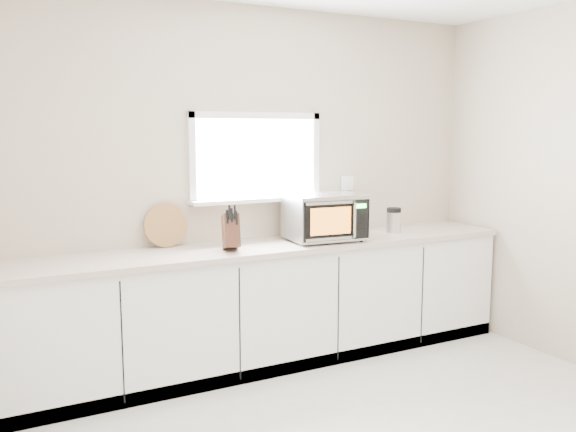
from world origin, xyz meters
TOP-DOWN VIEW (x-y plane):
  - back_wall at (0.00, 2.00)m, footprint 4.00×0.17m
  - cabinets at (0.00, 1.70)m, footprint 3.92×0.60m
  - countertop at (0.00, 1.69)m, footprint 3.92×0.64m
  - microwave at (0.41, 1.63)m, footprint 0.59×0.50m
  - knife_block at (-0.37, 1.60)m, footprint 0.16×0.25m
  - cutting_board at (-0.74, 1.94)m, footprint 0.32×0.08m
  - coffee_grinder at (1.10, 1.67)m, footprint 0.13×0.13m

SIDE VIEW (x-z plane):
  - cabinets at x=0.00m, z-range 0.00..0.88m
  - countertop at x=0.00m, z-range 0.88..0.92m
  - coffee_grinder at x=1.10m, z-range 0.92..1.13m
  - knife_block at x=-0.37m, z-range 0.90..1.22m
  - cutting_board at x=-0.74m, z-range 0.92..1.24m
  - microwave at x=0.41m, z-range 0.93..1.29m
  - back_wall at x=0.00m, z-range 0.01..2.71m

